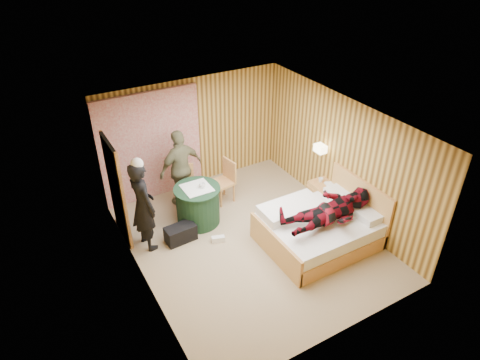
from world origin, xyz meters
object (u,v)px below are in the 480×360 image
duffel_bag (181,233)px  woman_standing (143,206)px  bed (319,228)px  man_at_table (181,168)px  round_table (198,205)px  wall_lamp (320,148)px  man_on_bed (332,205)px  nightstand (323,196)px  chair_far (184,182)px  chair_near (225,178)px

duffel_bag → woman_standing: size_ratio=0.32×
bed → man_at_table: size_ratio=1.18×
bed → duffel_bag: (-2.28, 1.33, -0.15)m
round_table → woman_standing: bearing=-170.9°
wall_lamp → bed: bearing=-126.0°
woman_standing → man_at_table: size_ratio=1.04×
bed → round_table: 2.42m
bed → round_table: bearing=135.4°
woman_standing → man_on_bed: size_ratio=1.02×
wall_lamp → nightstand: bearing=-98.3°
duffel_bag → woman_standing: (-0.59, 0.19, 0.74)m
man_at_table → man_on_bed: (1.75, -2.71, 0.12)m
round_table → man_on_bed: size_ratio=0.52×
wall_lamp → bed: 1.68m
chair_far → man_on_bed: 3.19m
nightstand → man_on_bed: bearing=-125.2°
wall_lamp → woman_standing: woman_standing is taller
bed → nightstand: bearing=46.8°
nightstand → woman_standing: woman_standing is taller
duffel_bag → woman_standing: bearing=158.4°
duffel_bag → round_table: bearing=30.9°
wall_lamp → duffel_bag: (-3.08, 0.22, -1.14)m
nightstand → man_at_table: bearing=146.0°
duffel_bag → man_on_bed: (2.30, -1.55, 0.82)m
chair_far → man_at_table: size_ratio=0.54×
duffel_bag → nightstand: bearing=-13.0°
wall_lamp → duffel_bag: size_ratio=0.45×
chair_far → woman_standing: bearing=-120.8°
bed → man_on_bed: bearing=-83.3°
nightstand → wall_lamp: bearing=81.7°
chair_far → chair_near: bearing=1.9°
wall_lamp → nightstand: wall_lamp is taller
bed → chair_far: bed is taller
round_table → chair_far: bearing=87.6°
nightstand → round_table: (-2.48, 0.90, 0.10)m
nightstand → woman_standing: 3.74m
man_on_bed → bed: bearing=96.7°
chair_near → woman_standing: (-2.00, -0.61, 0.34)m
duffel_bag → man_at_table: bearing=61.0°
woman_standing → duffel_bag: bearing=-117.7°
man_at_table → man_on_bed: bearing=111.1°
chair_far → duffel_bag: 1.30m
bed → chair_far: bearing=124.9°
duffel_bag → man_at_table: size_ratio=0.34×
wall_lamp → round_table: 2.74m
bed → chair_near: 2.31m
woman_standing → nightstand: bearing=-110.5°
wall_lamp → nightstand: size_ratio=0.42×
man_on_bed → man_at_table: bearing=122.9°
wall_lamp → chair_near: wall_lamp is taller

